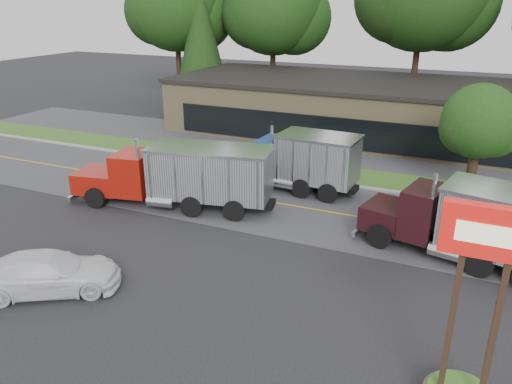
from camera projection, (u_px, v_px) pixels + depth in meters
ground at (177, 281)px, 19.63m from camera, size 140.00×140.00×0.00m
road at (267, 202)px, 27.28m from camera, size 60.00×8.00×0.02m
center_line at (267, 202)px, 27.28m from camera, size 60.00×0.12×0.01m
curb at (293, 178)px, 30.85m from camera, size 60.00×0.30×0.12m
grass_verge at (303, 170)px, 32.38m from camera, size 60.00×3.40×0.03m
far_parking at (325, 150)px, 36.63m from camera, size 60.00×7.00×0.02m
strip_mall at (372, 110)px, 40.25m from camera, size 32.00×12.00×4.00m
bilo_sign at (468, 348)px, 12.75m from camera, size 2.20×1.90×5.95m
tree_far_a at (178, 7)px, 51.05m from camera, size 10.58×9.96×15.10m
tree_far_b at (275, 10)px, 49.03m from camera, size 10.28×9.68×14.66m
evergreen_left at (201, 37)px, 48.77m from camera, size 5.52×5.52×12.54m
tree_verge at (480, 125)px, 27.15m from camera, size 4.35×4.09×6.20m
dump_truck_red at (184, 175)px, 25.96m from camera, size 10.95×4.52×3.36m
dump_truck_blue at (301, 160)px, 28.35m from camera, size 7.60×3.03×3.36m
dump_truck_maroon at (475, 222)px, 20.48m from camera, size 8.65×4.22×3.36m
rally_car at (48, 273)px, 18.71m from camera, size 5.57×4.63×1.52m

